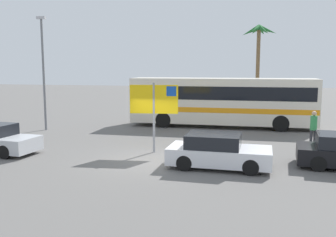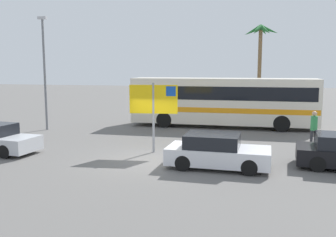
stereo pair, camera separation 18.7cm
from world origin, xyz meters
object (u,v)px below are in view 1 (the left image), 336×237
ferry_sign (155,102)px  pedestrian_crossing_lot (314,126)px  car_white (218,151)px  bus_front_coach (222,100)px

ferry_sign → pedestrian_crossing_lot: ferry_sign is taller
car_white → pedestrian_crossing_lot: (4.21, 4.64, 0.43)m
ferry_sign → car_white: size_ratio=0.80×
car_white → pedestrian_crossing_lot: bearing=49.8°
car_white → bus_front_coach: bearing=95.6°
bus_front_coach → pedestrian_crossing_lot: size_ratio=6.58×
car_white → pedestrian_crossing_lot: 6.28m
ferry_sign → pedestrian_crossing_lot: bearing=13.8°
bus_front_coach → pedestrian_crossing_lot: (4.84, -5.52, -0.72)m
bus_front_coach → car_white: size_ratio=2.93×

